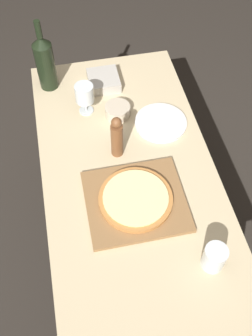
# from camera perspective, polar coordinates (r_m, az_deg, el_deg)

# --- Properties ---
(ground_plane) EXTENTS (12.00, 12.00, 0.00)m
(ground_plane) POSITION_cam_1_polar(r_m,az_deg,el_deg) (2.29, 0.41, -11.67)
(ground_plane) COLOR #2D2823
(dining_table) EXTENTS (0.72, 1.49, 0.75)m
(dining_table) POSITION_cam_1_polar(r_m,az_deg,el_deg) (1.72, 0.54, -2.94)
(dining_table) COLOR #CCB78E
(dining_table) RESTS_ON ground_plane
(cutting_board) EXTENTS (0.39, 0.35, 0.02)m
(cutting_board) POSITION_cam_1_polar(r_m,az_deg,el_deg) (1.55, 1.39, -4.83)
(cutting_board) COLOR olive
(cutting_board) RESTS_ON dining_table
(pizza) EXTENTS (0.29, 0.29, 0.02)m
(pizza) POSITION_cam_1_polar(r_m,az_deg,el_deg) (1.53, 1.41, -4.44)
(pizza) COLOR #BC7A3D
(pizza) RESTS_ON cutting_board
(wine_bottle) EXTENTS (0.09, 0.09, 0.36)m
(wine_bottle) POSITION_cam_1_polar(r_m,az_deg,el_deg) (1.92, -11.68, 14.84)
(wine_bottle) COLOR black
(wine_bottle) RESTS_ON dining_table
(pepper_mill) EXTENTS (0.05, 0.05, 0.22)m
(pepper_mill) POSITION_cam_1_polar(r_m,az_deg,el_deg) (1.62, -1.33, 4.45)
(pepper_mill) COLOR brown
(pepper_mill) RESTS_ON dining_table
(wine_glass) EXTENTS (0.08, 0.08, 0.15)m
(wine_glass) POSITION_cam_1_polar(r_m,az_deg,el_deg) (1.79, -6.04, 10.61)
(wine_glass) COLOR silver
(wine_glass) RESTS_ON dining_table
(small_bowl) EXTENTS (0.12, 0.12, 0.05)m
(small_bowl) POSITION_cam_1_polar(r_m,az_deg,el_deg) (1.82, -1.23, 8.32)
(small_bowl) COLOR beige
(small_bowl) RESTS_ON dining_table
(drinking_tumbler) EXTENTS (0.08, 0.08, 0.11)m
(drinking_tumbler) POSITION_cam_1_polar(r_m,az_deg,el_deg) (1.43, 12.68, -12.54)
(drinking_tumbler) COLOR silver
(drinking_tumbler) RESTS_ON dining_table
(dinner_plate) EXTENTS (0.24, 0.24, 0.01)m
(dinner_plate) POSITION_cam_1_polar(r_m,az_deg,el_deg) (1.80, 5.07, 6.58)
(dinner_plate) COLOR white
(dinner_plate) RESTS_ON dining_table
(food_container) EXTENTS (0.15, 0.16, 0.05)m
(food_container) POSITION_cam_1_polar(r_m,az_deg,el_deg) (1.97, -3.26, 12.56)
(food_container) COLOR #BCB7AD
(food_container) RESTS_ON dining_table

